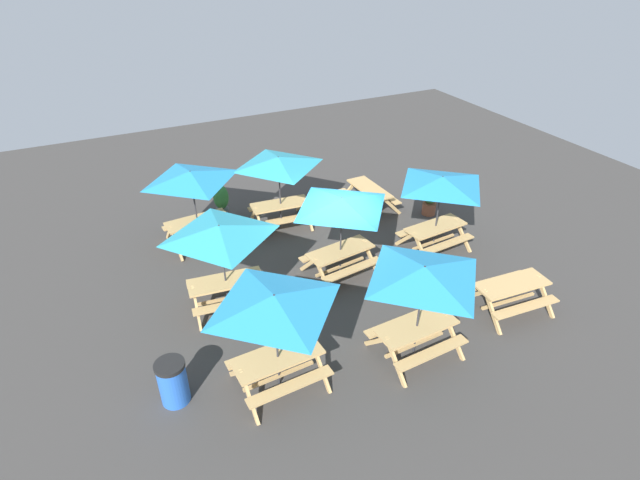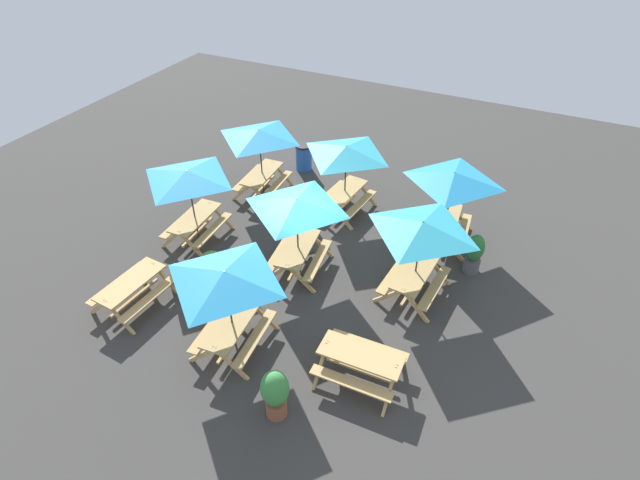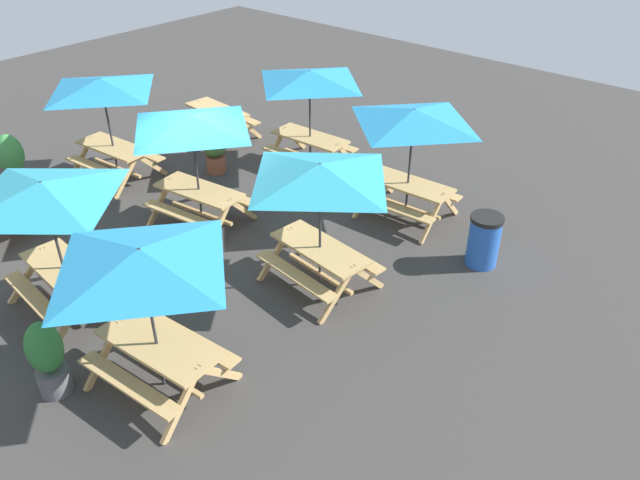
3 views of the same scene
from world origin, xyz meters
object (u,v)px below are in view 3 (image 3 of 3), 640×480
picnic_table_1 (320,182)px  trash_bin_blue (484,240)px  potted_plant_2 (11,160)px  picnic_table_6 (218,116)px  picnic_table_0 (45,200)px  picnic_table_5 (310,84)px  picnic_table_2 (413,125)px  potted_plant_0 (214,147)px  picnic_table_3 (143,269)px  potted_plant_1 (47,357)px  picnic_table_4 (192,130)px  picnic_table_8 (103,92)px

picnic_table_1 → trash_bin_blue: (-1.80, -2.37, -1.49)m
potted_plant_2 → trash_bin_blue: bearing=-156.0°
picnic_table_6 → picnic_table_0: bearing=123.0°
picnic_table_1 → picnic_table_5: (3.19, -3.36, 0.00)m
picnic_table_2 → potted_plant_0: size_ratio=2.18×
picnic_table_3 → picnic_table_0: bearing=-7.6°
potted_plant_1 → potted_plant_2: potted_plant_2 is taller
picnic_table_3 → picnic_table_6: 8.85m
picnic_table_4 → trash_bin_blue: (-4.93, -2.36, -1.49)m
picnic_table_1 → trash_bin_blue: picnic_table_1 is taller
picnic_table_1 → potted_plant_0: bearing=-13.9°
trash_bin_blue → potted_plant_1: (2.96, 6.66, 0.13)m
picnic_table_2 → picnic_table_8: 6.60m
picnic_table_5 → potted_plant_1: size_ratio=1.93×
picnic_table_0 → picnic_table_1: bearing=-126.0°
picnic_table_6 → potted_plant_0: potted_plant_0 is taller
picnic_table_0 → trash_bin_blue: (-4.50, -5.49, -1.49)m
picnic_table_4 → potted_plant_0: bearing=-55.8°
picnic_table_0 → picnic_table_8: same height
picnic_table_4 → potted_plant_2: bearing=14.5°
potted_plant_0 → picnic_table_3: bearing=132.4°
picnic_table_5 → picnic_table_1: bearing=130.7°
potted_plant_0 → potted_plant_2: size_ratio=0.84×
picnic_table_4 → potted_plant_2: picnic_table_4 is taller
picnic_table_3 → potted_plant_1: size_ratio=1.93×
picnic_table_3 → picnic_table_8: size_ratio=1.00×
picnic_table_0 → picnic_table_4: same height
picnic_table_8 → potted_plant_1: bearing=133.9°
picnic_table_0 → potted_plant_2: bearing=-12.5°
picnic_table_1 → potted_plant_0: size_ratio=2.18×
picnic_table_5 → picnic_table_6: picnic_table_5 is taller
picnic_table_0 → potted_plant_2: picnic_table_0 is taller
picnic_table_6 → potted_plant_1: (-4.98, 7.40, 0.07)m
picnic_table_3 → picnic_table_4: (3.00, -3.25, 0.00)m
picnic_table_0 → picnic_table_6: picnic_table_0 is taller
picnic_table_2 → picnic_table_4: size_ratio=1.00×
picnic_table_3 → picnic_table_4: size_ratio=1.00×
picnic_table_4 → picnic_table_6: bearing=-53.4°
picnic_table_3 → potted_plant_0: picnic_table_3 is taller
picnic_table_2 → potted_plant_0: bearing=11.5°
potted_plant_2 → potted_plant_0: bearing=-128.0°
picnic_table_0 → picnic_table_5: same height
picnic_table_6 → picnic_table_5: bearing=-171.1°
picnic_table_4 → trash_bin_blue: picnic_table_4 is taller
picnic_table_0 → picnic_table_2: (-2.51, -6.01, 0.00)m
picnic_table_6 → potted_plant_1: 8.92m
picnic_table_1 → potted_plant_0: 5.15m
potted_plant_1 → potted_plant_2: (6.16, -2.61, 0.08)m
potted_plant_1 → picnic_table_1: bearing=-105.1°
picnic_table_2 → picnic_table_8: bearing=22.0°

